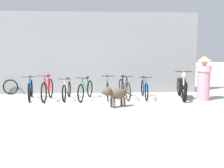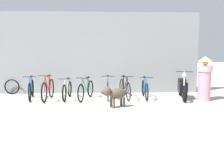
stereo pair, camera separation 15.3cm
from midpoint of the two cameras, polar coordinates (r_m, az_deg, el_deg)
ground_plane at (r=8.01m, az=-5.39°, el=-5.49°), size 60.00×60.00×0.00m
shop_wall_back at (r=10.91m, az=-4.71°, el=6.72°), size 9.10×0.20×3.31m
bicycle_0 at (r=9.95m, az=-16.78°, el=-1.15°), size 0.46×1.70×0.87m
bicycle_1 at (r=9.65m, az=-13.33°, el=-1.18°), size 0.46×1.72×0.92m
bicycle_2 at (r=9.66m, az=-9.29°, el=-1.38°), size 0.46×1.62×0.79m
bicycle_3 at (r=9.54m, az=-5.24°, el=-1.31°), size 0.58×1.68×0.83m
bicycle_4 at (r=9.65m, az=-0.46°, el=-1.04°), size 0.46×1.71×0.88m
bicycle_5 at (r=9.71m, az=3.24°, el=-1.02°), size 0.46×1.75×0.87m
bicycle_6 at (r=9.75m, az=7.62°, el=-1.15°), size 0.46×1.67×0.83m
motorcycle at (r=9.96m, az=15.53°, el=-0.78°), size 0.59×1.91×1.04m
stray_dog at (r=8.13m, az=1.17°, el=-2.10°), size 1.04×0.62×0.67m
person_in_robes at (r=9.81m, az=19.93°, el=1.34°), size 0.73×0.73×1.57m
spare_tire_left at (r=11.31m, az=-20.59°, el=-0.56°), size 0.62×0.07×0.61m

